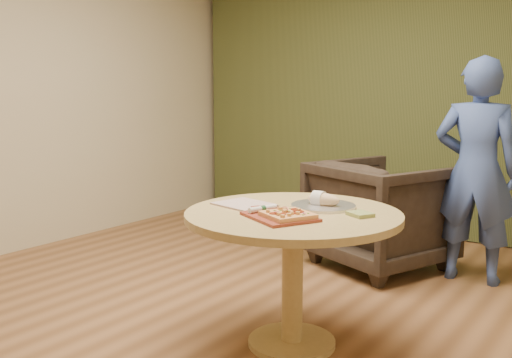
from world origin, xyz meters
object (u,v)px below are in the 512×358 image
at_px(pedestal_table, 293,237).
at_px(serving_tray, 323,206).
at_px(cutlery_roll, 263,209).
at_px(person_standing, 476,171).
at_px(flatbread_pizza, 288,215).
at_px(pizza_paddle, 279,216).
at_px(armchair, 382,209).
at_px(bread_roll, 322,199).

relative_size(pedestal_table, serving_tray, 3.24).
height_order(cutlery_roll, serving_tray, cutlery_roll).
distance_m(pedestal_table, person_standing, 1.77).
distance_m(flatbread_pizza, serving_tray, 0.38).
relative_size(flatbread_pizza, person_standing, 0.18).
bearing_deg(flatbread_pizza, pizza_paddle, 166.03).
bearing_deg(flatbread_pizza, armchair, 98.23).
bearing_deg(armchair, bread_roll, 121.15).
height_order(flatbread_pizza, cutlery_roll, flatbread_pizza).
bearing_deg(person_standing, cutlery_roll, 66.71).
relative_size(bread_roll, armchair, 0.21).
distance_m(cutlery_roll, bread_roll, 0.38).
distance_m(flatbread_pizza, cutlery_roll, 0.18).
bearing_deg(cutlery_roll, person_standing, 89.85).
bearing_deg(armchair, cutlery_roll, 114.09).
bearing_deg(bread_roll, pizza_paddle, -97.59).
distance_m(pizza_paddle, armchair, 1.82).
bearing_deg(person_standing, flatbread_pizza, 72.07).
relative_size(pedestal_table, cutlery_roll, 5.91).
bearing_deg(pedestal_table, serving_tray, 68.60).
height_order(pizza_paddle, cutlery_roll, cutlery_roll).
xyz_separation_m(serving_tray, armchair, (-0.25, 1.42, -0.29)).
relative_size(pedestal_table, bread_roll, 5.98).
xyz_separation_m(pizza_paddle, cutlery_roll, (-0.11, 0.02, 0.02)).
xyz_separation_m(pizza_paddle, serving_tray, (0.06, 0.36, -0.00)).
xyz_separation_m(cutlery_roll, armchair, (-0.08, 1.76, -0.31)).
relative_size(bread_roll, person_standing, 0.12).
bearing_deg(flatbread_pizza, cutlery_roll, 168.40).
relative_size(flatbread_pizza, cutlery_roll, 1.51).
bearing_deg(bread_roll, cutlery_roll, -115.22).
distance_m(flatbread_pizza, person_standing, 1.92).
height_order(flatbread_pizza, person_standing, person_standing).
distance_m(pedestal_table, bread_roll, 0.28).
relative_size(cutlery_roll, armchair, 0.21).
relative_size(serving_tray, armchair, 0.38).
relative_size(pedestal_table, armchair, 1.24).
distance_m(pizza_paddle, person_standing, 1.92).
relative_size(pizza_paddle, serving_tray, 1.33).
bearing_deg(bread_roll, pedestal_table, -109.10).
distance_m(serving_tray, person_standing, 1.55).
relative_size(pizza_paddle, flatbread_pizza, 1.60).
xyz_separation_m(pedestal_table, cutlery_roll, (-0.09, -0.15, 0.17)).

